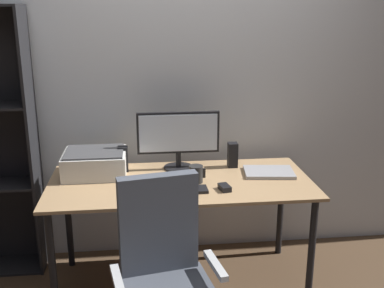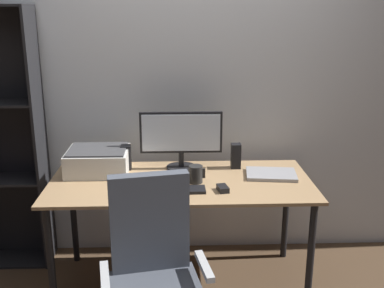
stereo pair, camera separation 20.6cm
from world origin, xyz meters
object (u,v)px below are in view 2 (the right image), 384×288
keyboard (181,190)px  coffee_mug (196,174)px  desk (181,192)px  printer (98,161)px  speaker_left (126,157)px  office_chair (155,287)px  speaker_right (236,156)px  laptop (271,174)px  monitor (181,136)px  mouse (223,188)px

keyboard → coffee_mug: bearing=55.9°
desk → printer: size_ratio=4.14×
speaker_left → office_chair: 1.06m
speaker_right → laptop: bearing=-38.0°
desk → coffee_mug: bearing=-20.5°
coffee_mug → office_chair: bearing=-108.5°
monitor → speaker_right: 0.40m
speaker_left → coffee_mug: bearing=-30.0°
keyboard → coffee_mug: coffee_mug is taller
laptop → office_chair: size_ratio=0.32×
desk → mouse: size_ratio=17.27×
laptop → speaker_left: 0.97m
laptop → coffee_mug: bearing=-161.9°
office_chair → coffee_mug: bearing=61.1°
office_chair → laptop: bearing=37.2°
coffee_mug → office_chair: (-0.24, -0.70, -0.34)m
laptop → speaker_left: size_ratio=1.88×
speaker_right → office_chair: 1.16m
desk → office_chair: (-0.14, -0.74, -0.20)m
keyboard → speaker_right: speaker_right is taller
monitor → speaker_left: size_ratio=3.24×
laptop → keyboard: bearing=-150.7°
mouse → monitor: bearing=108.7°
speaker_left → speaker_right: same height
speaker_left → desk: bearing=-32.2°
speaker_right → speaker_left: bearing=180.0°
speaker_right → printer: 0.92m
desk → printer: bearing=161.8°
monitor → keyboard: bearing=-90.9°
coffee_mug → speaker_left: (-0.46, 0.26, 0.03)m
printer → speaker_left: bearing=15.5°
coffee_mug → printer: 0.67m
coffee_mug → speaker_right: bearing=43.0°
desk → keyboard: size_ratio=5.72×
printer → office_chair: size_ratio=0.40×
laptop → monitor: bearing=170.3°
speaker_right → office_chair: bearing=-118.2°
coffee_mug → speaker_right: speaker_right is taller
coffee_mug → speaker_right: size_ratio=0.64×
mouse → office_chair: size_ratio=0.10×
keyboard → speaker_right: bearing=46.1°
desk → office_chair: size_ratio=1.64×
monitor → mouse: monitor is taller
mouse → laptop: size_ratio=0.30×
laptop → desk: bearing=-167.0°
mouse → speaker_right: speaker_right is taller
monitor → printer: size_ratio=1.38×
desk → laptop: bearing=6.1°
laptop → mouse: bearing=-137.3°
desk → mouse: (0.25, -0.18, 0.09)m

